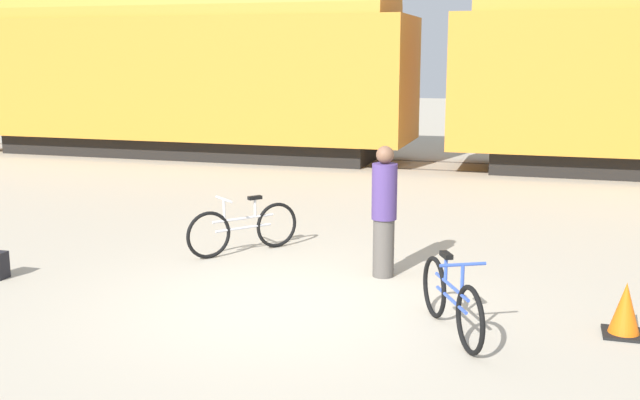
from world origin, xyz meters
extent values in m
plane|color=#B2A893|center=(0.00, 0.00, 0.00)|extent=(80.00, 80.00, 0.00)
cube|color=black|center=(-6.74, 11.01, 0.28)|extent=(10.41, 2.23, 0.55)
cube|color=#C67F28|center=(-6.74, 11.01, 2.12)|extent=(12.39, 2.97, 3.15)
cylinder|color=#C67F28|center=(-6.74, 11.01, 3.70)|extent=(11.40, 2.82, 2.82)
cube|color=#4C4238|center=(0.00, 10.30, 0.01)|extent=(37.86, 0.07, 0.01)
cube|color=#4C4238|center=(0.00, 11.73, 0.01)|extent=(37.86, 0.07, 0.01)
torus|color=black|center=(-1.61, 1.46, 0.33)|extent=(0.46, 0.54, 0.66)
torus|color=black|center=(-0.92, 2.30, 0.33)|extent=(0.46, 0.54, 0.66)
cylinder|color=silver|center=(-1.26, 1.88, 0.50)|extent=(0.63, 0.76, 0.04)
cylinder|color=silver|center=(-1.26, 1.88, 0.36)|extent=(0.58, 0.69, 0.04)
cylinder|color=silver|center=(-1.14, 2.03, 0.64)|extent=(0.04, 0.04, 0.27)
cube|color=black|center=(-1.14, 2.03, 0.77)|extent=(0.19, 0.21, 0.05)
cylinder|color=silver|center=(-1.45, 1.65, 0.65)|extent=(0.04, 0.04, 0.31)
cylinder|color=silver|center=(-1.45, 1.65, 0.80)|extent=(0.38, 0.32, 0.03)
torus|color=black|center=(2.16, -0.88, 0.33)|extent=(0.34, 0.61, 0.66)
torus|color=black|center=(1.69, 0.03, 0.33)|extent=(0.34, 0.61, 0.66)
cylinder|color=#3351B7|center=(1.92, -0.42, 0.50)|extent=(0.44, 0.82, 0.04)
cylinder|color=#3351B7|center=(1.92, -0.42, 0.36)|extent=(0.40, 0.74, 0.04)
cylinder|color=#3351B7|center=(1.84, -0.26, 0.63)|extent=(0.04, 0.04, 0.27)
cube|color=black|center=(1.84, -0.26, 0.77)|extent=(0.16, 0.21, 0.05)
cylinder|color=#3351B7|center=(2.05, -0.67, 0.65)|extent=(0.04, 0.04, 0.30)
cylinder|color=#3351B7|center=(2.05, -0.67, 0.80)|extent=(0.42, 0.24, 0.03)
cylinder|color=#514C47|center=(0.86, 1.33, 0.37)|extent=(0.27, 0.27, 0.74)
cylinder|color=#473370|center=(0.86, 1.33, 1.09)|extent=(0.32, 0.32, 0.70)
sphere|color=brown|center=(0.86, 1.33, 1.55)|extent=(0.22, 0.22, 0.22)
cube|color=black|center=(3.59, 0.03, 0.01)|extent=(0.40, 0.40, 0.03)
cone|color=orange|center=(3.59, 0.03, 0.28)|extent=(0.32, 0.32, 0.55)
camera|label=1|loc=(2.73, -7.63, 2.77)|focal=42.00mm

